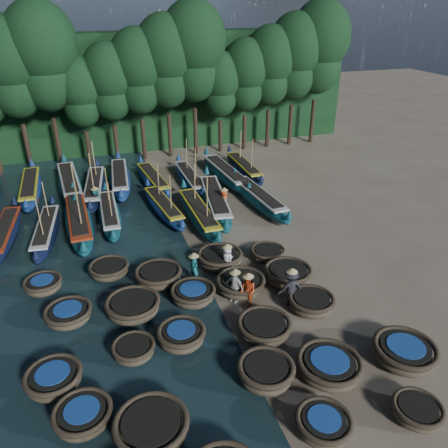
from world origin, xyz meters
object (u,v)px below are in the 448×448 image
object	(u,v)px
fisherman_2	(248,289)
fisherman_6	(224,200)
coracle_8	(329,366)
coracle_19	(288,274)
coracle_4	(417,411)
coracle_23	(220,258)
long_boat_11	(70,183)
long_boat_10	(30,188)
long_boat_12	(95,188)
long_boat_13	(120,178)
long_boat_15	(190,179)
long_boat_17	(244,168)
coracle_22	(159,275)
fisherman_5	(96,198)
fisherman_4	(235,285)
coracle_3	(323,424)
long_boat_2	(46,231)
long_boat_14	(153,180)
coracle_21	(109,269)
coracle_9	(404,352)
coracle_17	(193,294)
coracle_10	(54,379)
coracle_24	(268,253)
fisherman_3	(291,287)
coracle_7	(266,372)
coracle_13	(264,327)
coracle_14	(311,303)
long_boat_1	(5,234)
coracle_11	(134,349)
coracle_16	(133,306)
fisherman_0	(227,258)
long_boat_7	(215,201)
coracle_5	(83,416)
coracle_18	(241,284)
long_boat_5	(164,207)
long_boat_16	(225,174)
fisherman_1	(194,266)
coracle_20	(43,285)
coracle_15	(69,314)
coracle_12	(181,336)

from	to	relation	value
fisherman_2	fisherman_6	size ratio (longest dim) A/B	1.03
coracle_8	coracle_19	world-z (taller)	coracle_19
coracle_4	coracle_23	xyz separation A→B (m)	(-3.30, 10.91, 0.10)
long_boat_11	long_boat_10	bearing A→B (deg)	172.65
long_boat_12	long_boat_13	world-z (taller)	long_boat_12
long_boat_15	long_boat_17	distance (m)	4.77
coracle_22	fisherman_5	size ratio (longest dim) A/B	1.57
long_boat_13	fisherman_4	bearing A→B (deg)	-73.32
coracle_3	long_boat_2	xyz separation A→B (m)	(-8.73, 16.33, 0.09)
long_boat_12	long_boat_14	distance (m)	4.24
long_boat_10	coracle_21	bearing A→B (deg)	-71.15
coracle_9	long_boat_13	xyz separation A→B (m)	(-8.24, 21.48, 0.08)
coracle_3	long_boat_10	world-z (taller)	long_boat_10
coracle_21	long_boat_17	world-z (taller)	long_boat_17
long_boat_13	long_boat_15	xyz separation A→B (m)	(4.94, -1.52, -0.05)
coracle_3	coracle_17	size ratio (longest dim) A/B	0.80
coracle_3	coracle_4	distance (m)	3.22
coracle_8	long_boat_10	world-z (taller)	long_boat_10
coracle_10	coracle_3	bearing A→B (deg)	-29.52
coracle_24	fisherman_3	world-z (taller)	fisherman_3
coracle_7	long_boat_11	distance (m)	21.73
coracle_13	coracle_22	xyz separation A→B (m)	(-3.41, 5.07, 0.02)
coracle_14	long_boat_1	world-z (taller)	long_boat_1
coracle_11	long_boat_2	size ratio (longest dim) A/B	0.24
coracle_16	long_boat_13	world-z (taller)	long_boat_13
fisherman_4	fisherman_0	bearing A→B (deg)	140.20
coracle_19	long_boat_7	world-z (taller)	long_boat_7
coracle_24	fisherman_2	xyz separation A→B (m)	(-2.43, -3.35, 0.50)
coracle_5	coracle_18	size ratio (longest dim) A/B	0.88
coracle_4	coracle_5	size ratio (longest dim) A/B	0.92
coracle_5	long_boat_12	world-z (taller)	long_boat_12
coracle_3	fisherman_2	xyz separation A→B (m)	(0.07, 6.90, 0.46)
coracle_7	coracle_16	bearing A→B (deg)	127.04
coracle_22	long_boat_14	distance (m)	12.69
coracle_14	coracle_19	world-z (taller)	coracle_19
long_boat_5	fisherman_6	bearing A→B (deg)	-20.86
coracle_19	fisherman_0	xyz separation A→B (m)	(-2.55, 1.70, 0.39)
long_boat_2	coracle_10	bearing A→B (deg)	-81.69
coracle_3	long_boat_5	size ratio (longest dim) A/B	0.26
long_boat_12	fisherman_5	distance (m)	2.52
long_boat_16	fisherman_1	size ratio (longest dim) A/B	5.10
coracle_5	coracle_19	bearing A→B (deg)	28.35
coracle_3	coracle_20	xyz separation A→B (m)	(-8.71, 10.86, -0.01)
coracle_15	coracle_22	distance (m)	4.50
coracle_23	long_boat_13	size ratio (longest dim) A/B	0.32
coracle_3	long_boat_16	world-z (taller)	long_boat_16
long_boat_10	coracle_12	bearing A→B (deg)	-70.61
fisherman_1	fisherman_3	xyz separation A→B (m)	(3.65, -3.08, 0.06)
coracle_7	long_boat_7	bearing A→B (deg)	79.91
coracle_5	coracle_9	size ratio (longest dim) A/B	0.73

